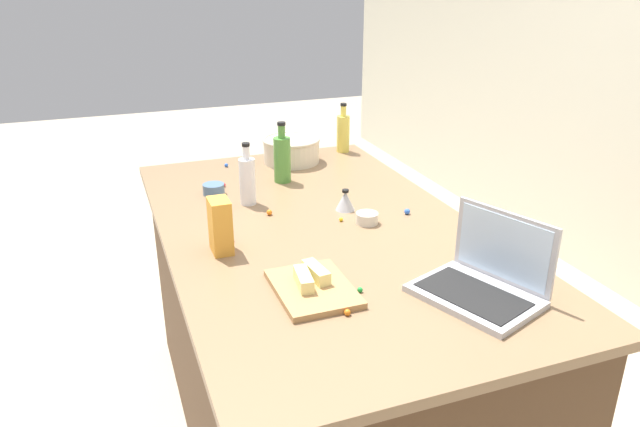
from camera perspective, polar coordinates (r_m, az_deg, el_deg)
island_counter at (r=2.25m, az=-0.00°, el=-11.83°), size 1.77×1.02×0.90m
laptop at (r=1.67m, az=15.23°, el=-5.99°), size 0.37×0.32×0.22m
mixing_bowl_large at (r=2.69m, az=-2.71°, el=6.06°), size 0.26×0.26×0.11m
bottle_vinegar at (r=2.21m, az=-6.85°, el=3.17°), size 0.06×0.06×0.23m
bottle_oil at (r=2.84m, az=2.19°, el=7.64°), size 0.06×0.06×0.23m
bottle_olive at (r=2.43m, az=-3.58°, el=5.23°), size 0.07×0.07×0.24m
cutting_board at (r=1.64m, az=-0.66°, el=-7.09°), size 0.27×0.20×0.02m
butter_stick_left at (r=1.63m, az=-1.56°, el=-6.21°), size 0.11×0.05×0.04m
butter_stick_right at (r=1.66m, az=-0.37°, el=-5.56°), size 0.11×0.05×0.04m
ramekin_small at (r=2.35m, az=-9.99°, el=2.27°), size 0.08×0.08×0.04m
ramekin_medium at (r=2.06m, az=4.45°, el=-0.44°), size 0.08×0.08×0.04m
kitchen_timer at (r=2.16m, az=2.40°, el=1.24°), size 0.07×0.07×0.08m
candy_bag at (r=1.85m, az=-9.37°, el=-1.17°), size 0.09×0.06×0.17m
candy_0 at (r=2.56m, az=-3.25°, el=3.94°), size 0.01×0.01×0.01m
candy_1 at (r=1.94m, az=-8.40°, el=-2.37°), size 0.02×0.02×0.02m
candy_2 at (r=2.13m, az=-4.80°, el=0.10°), size 0.02×0.02×0.02m
candy_3 at (r=1.64m, az=3.79°, el=-7.19°), size 0.01×0.01×0.01m
candy_4 at (r=2.67m, az=-8.82°, el=4.53°), size 0.02×0.02×0.02m
candy_5 at (r=2.07m, az=2.00°, el=-0.57°), size 0.01×0.01×0.01m
candy_6 at (r=2.15m, az=8.20°, el=0.20°), size 0.02×0.02×0.02m
candy_7 at (r=1.54m, az=2.59°, el=-9.30°), size 0.02×0.02×0.02m
candy_8 at (r=2.42m, az=-9.08°, el=2.69°), size 0.02×0.02×0.02m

